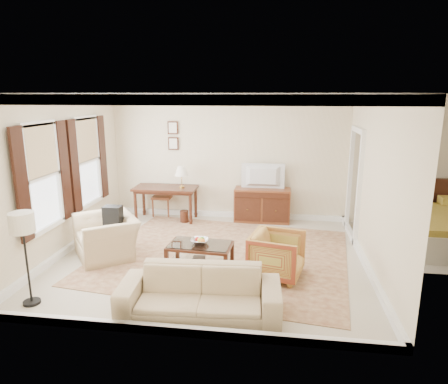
% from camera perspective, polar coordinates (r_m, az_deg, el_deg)
% --- Properties ---
extents(room_shell, '(5.51, 5.01, 2.91)m').
position_cam_1_polar(room_shell, '(6.82, -2.04, 10.30)').
color(room_shell, beige).
rests_on(room_shell, ground).
extents(window_front, '(0.12, 1.56, 1.80)m').
position_cam_1_polar(window_front, '(7.27, -24.49, 1.94)').
color(window_front, '#CCB284').
rests_on(window_front, room_shell).
extents(window_rear, '(0.12, 1.56, 1.80)m').
position_cam_1_polar(window_rear, '(8.63, -18.91, 4.16)').
color(window_rear, '#CCB284').
rests_on(window_rear, room_shell).
extents(doorway, '(0.10, 1.12, 2.25)m').
position_cam_1_polar(doorway, '(8.54, 18.08, 0.87)').
color(doorway, white).
rests_on(doorway, room_shell).
extents(rug, '(4.87, 4.33, 0.01)m').
position_cam_1_polar(rug, '(7.44, -0.24, -8.98)').
color(rug, brown).
rests_on(rug, room_shell).
extents(writing_desk, '(1.45, 0.73, 0.79)m').
position_cam_1_polar(writing_desk, '(9.38, -8.32, 0.07)').
color(writing_desk, '#3E1C11').
rests_on(writing_desk, room_shell).
extents(desk_chair, '(0.54, 0.54, 1.05)m').
position_cam_1_polar(desk_chair, '(9.79, -8.80, -0.31)').
color(desk_chair, brown).
rests_on(desk_chair, room_shell).
extents(desk_lamp, '(0.32, 0.32, 0.50)m').
position_cam_1_polar(desk_lamp, '(9.20, -6.07, 2.17)').
color(desk_lamp, silver).
rests_on(desk_lamp, writing_desk).
extents(framed_prints, '(0.25, 0.04, 0.68)m').
position_cam_1_polar(framed_prints, '(9.55, -7.28, 8.01)').
color(framed_prints, '#3E1C11').
rests_on(framed_prints, room_shell).
extents(sideboard, '(1.27, 0.49, 0.78)m').
position_cam_1_polar(sideboard, '(9.28, 5.46, -1.86)').
color(sideboard, brown).
rests_on(sideboard, room_shell).
extents(tv, '(0.94, 0.54, 0.12)m').
position_cam_1_polar(tv, '(9.06, 5.58, 3.35)').
color(tv, black).
rests_on(tv, sideboard).
extents(coffee_table, '(1.10, 0.69, 0.45)m').
position_cam_1_polar(coffee_table, '(6.80, -3.44, -8.21)').
color(coffee_table, '#3E1C11').
rests_on(coffee_table, room_shell).
extents(fruit_bowl, '(0.42, 0.42, 0.10)m').
position_cam_1_polar(fruit_bowl, '(6.76, -3.51, -6.89)').
color(fruit_bowl, silver).
rests_on(fruit_bowl, coffee_table).
extents(book_a, '(0.28, 0.05, 0.38)m').
position_cam_1_polar(book_a, '(6.88, -4.59, -9.46)').
color(book_a, brown).
rests_on(book_a, coffee_table).
extents(book_b, '(0.24, 0.19, 0.38)m').
position_cam_1_polar(book_b, '(6.73, -2.53, -10.00)').
color(book_b, brown).
rests_on(book_b, coffee_table).
extents(striped_armchair, '(0.90, 0.94, 0.82)m').
position_cam_1_polar(striped_armchair, '(6.53, 7.57, -8.64)').
color(striped_armchair, '#933720').
rests_on(striped_armchair, room_shell).
extents(club_armchair, '(1.28, 1.36, 1.00)m').
position_cam_1_polar(club_armchair, '(7.55, -16.46, -5.23)').
color(club_armchair, '#CEB48B').
rests_on(club_armchair, room_shell).
extents(backpack, '(0.33, 0.38, 0.40)m').
position_cam_1_polar(backpack, '(7.53, -15.58, -3.22)').
color(backpack, black).
rests_on(backpack, club_armchair).
extents(sofa, '(2.18, 0.76, 0.84)m').
position_cam_1_polar(sofa, '(5.45, -3.49, -13.17)').
color(sofa, '#CEB48B').
rests_on(sofa, room_shell).
extents(floor_lamp, '(0.33, 0.33, 1.35)m').
position_cam_1_polar(floor_lamp, '(6.07, -26.82, -4.80)').
color(floor_lamp, black).
rests_on(floor_lamp, room_shell).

